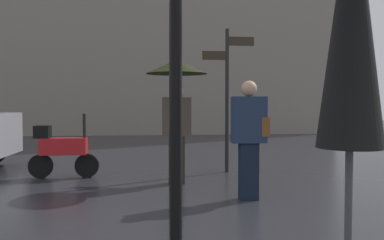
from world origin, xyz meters
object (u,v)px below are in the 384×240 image
folded_patio_umbrella_near (351,40)px  street_signpost (227,86)px  pedestrian_with_umbrella (177,86)px  parked_scooter (61,149)px  pedestrian_with_bag (250,132)px

folded_patio_umbrella_near → street_signpost: street_signpost is taller
pedestrian_with_umbrella → street_signpost: (1.13, 1.11, 0.06)m
parked_scooter → pedestrian_with_bag: bearing=-40.2°
parked_scooter → street_signpost: 3.54m
pedestrian_with_umbrella → parked_scooter: size_ratio=1.66×
street_signpost → parked_scooter: bearing=-174.4°
pedestrian_with_umbrella → parked_scooter: (-2.17, 0.79, -1.19)m
pedestrian_with_bag → parked_scooter: pedestrian_with_bag is taller
street_signpost → pedestrian_with_umbrella: bearing=-135.5°
pedestrian_with_bag → parked_scooter: (-3.17, 2.10, -0.45)m
pedestrian_with_umbrella → street_signpost: size_ratio=0.74×
folded_patio_umbrella_near → parked_scooter: (-2.65, 6.10, -1.17)m
pedestrian_with_umbrella → pedestrian_with_bag: (1.00, -1.31, -0.74)m
folded_patio_umbrella_near → parked_scooter: size_ratio=1.88×
street_signpost → folded_patio_umbrella_near: bearing=-95.7°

